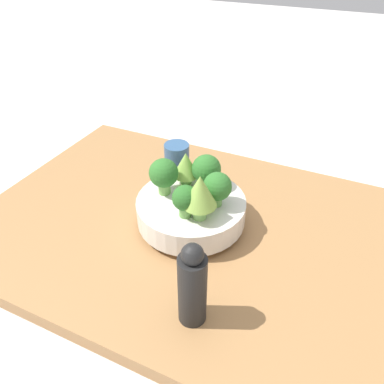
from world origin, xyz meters
TOP-DOWN VIEW (x-y plane):
  - ground_plane at (0.00, 0.00)m, footprint 6.00×6.00m
  - table at (0.00, 0.00)m, footprint 1.00×0.69m
  - bowl at (0.00, 0.00)m, footprint 0.25×0.25m
  - broccoli_floret_right at (0.06, 0.01)m, footprint 0.06×0.06m
  - broccoli_floret_front at (0.01, -0.05)m, footprint 0.05×0.05m
  - romanesco_piece_far at (-0.04, 0.06)m, footprint 0.06×0.06m
  - romanesco_piece_near at (0.04, -0.05)m, footprint 0.07×0.07m
  - broccoli_floret_back at (0.01, 0.06)m, footprint 0.07×0.07m
  - broccoli_floret_left at (-0.07, -0.00)m, footprint 0.07×0.07m
  - cup at (-0.12, 0.16)m, footprint 0.07×0.07m
  - pepper_mill at (0.11, -0.23)m, footprint 0.05×0.05m

SIDE VIEW (x-z plane):
  - ground_plane at x=0.00m, z-range 0.00..0.00m
  - table at x=0.00m, z-range 0.00..0.04m
  - bowl at x=0.00m, z-range 0.04..0.11m
  - cup at x=-0.12m, z-range 0.04..0.14m
  - pepper_mill at x=0.11m, z-range 0.03..0.21m
  - broccoli_floret_front at x=0.01m, z-range 0.11..0.19m
  - broccoli_floret_back at x=0.01m, z-range 0.11..0.19m
  - broccoli_floret_right at x=0.06m, z-range 0.11..0.19m
  - romanesco_piece_far at x=-0.04m, z-range 0.11..0.19m
  - broccoli_floret_left at x=-0.07m, z-range 0.11..0.20m
  - romanesco_piece_near at x=0.04m, z-range 0.12..0.22m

